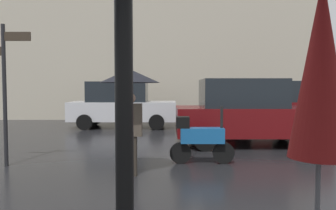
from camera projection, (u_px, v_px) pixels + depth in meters
name	position (u px, v px, depth m)	size (l,w,h in m)	color
folded_patio_umbrella_near	(319.00, 76.00, 2.22)	(0.43, 0.43, 2.41)	black
pedestrian_with_umbrella	(129.00, 88.00, 5.74)	(1.10, 1.10, 1.96)	#2A241E
parked_scooter	(199.00, 138.00, 6.73)	(1.38, 0.32, 1.23)	black
parked_car_left	(120.00, 105.00, 13.05)	(4.31, 1.91, 1.89)	silver
parked_car_right	(244.00, 112.00, 9.00)	(4.08, 2.01, 1.88)	#590C0F
parked_car_distant	(273.00, 106.00, 11.70)	(4.41, 1.96, 1.88)	#590C0F
street_signpost	(3.00, 80.00, 6.46)	(1.08, 0.08, 2.92)	black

